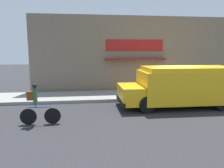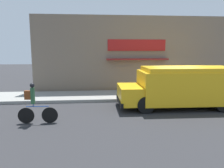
# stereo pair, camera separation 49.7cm
# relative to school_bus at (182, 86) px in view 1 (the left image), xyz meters

# --- Properties ---
(ground_plane) EXTENTS (70.00, 70.00, 0.00)m
(ground_plane) POSITION_rel_school_bus_xyz_m (0.20, 1.39, -1.12)
(ground_plane) COLOR #2B2B2D
(sidewalk) EXTENTS (28.00, 2.86, 0.18)m
(sidewalk) POSITION_rel_school_bus_xyz_m (0.20, 2.81, -1.03)
(sidewalk) COLOR gray
(sidewalk) RESTS_ON ground_plane
(storefront) EXTENTS (17.98, 0.75, 5.35)m
(storefront) POSITION_rel_school_bus_xyz_m (0.16, 4.54, 1.55)
(storefront) COLOR #756656
(storefront) RESTS_ON ground_plane
(school_bus) EXTENTS (6.26, 2.90, 2.12)m
(school_bus) POSITION_rel_school_bus_xyz_m (0.00, 0.00, 0.00)
(school_bus) COLOR yellow
(school_bus) RESTS_ON ground_plane
(cyclist) EXTENTS (1.62, 0.20, 1.68)m
(cyclist) POSITION_rel_school_bus_xyz_m (-7.07, -1.94, -0.33)
(cyclist) COLOR black
(cyclist) RESTS_ON ground_plane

